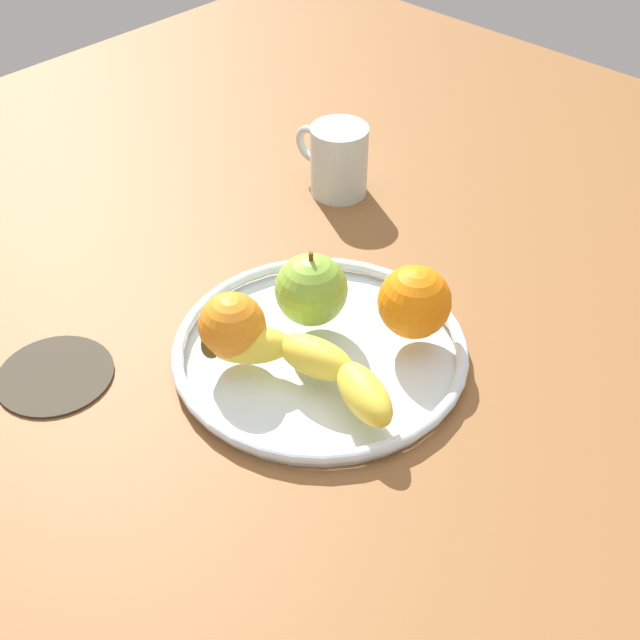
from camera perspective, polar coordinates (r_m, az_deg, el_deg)
ground_plane at (r=84.80cm, az=-0.00°, el=-3.48°), size 156.77×156.77×4.00cm
fruit_bowl at (r=82.79cm, az=-0.00°, el=-2.04°), size 28.61×28.61×1.80cm
banana at (r=77.53cm, az=-1.02°, el=-2.94°), size 20.39×9.67×3.61cm
apple at (r=82.79cm, az=-0.59°, el=2.04°), size 7.16×7.16×7.96cm
orange_front_right at (r=81.86cm, az=6.30°, el=1.21°), size 7.12×7.12×7.12cm
orange_center at (r=79.74cm, az=-5.87°, el=-0.38°), size 6.36×6.36×6.36cm
ambient_mug at (r=105.17cm, az=1.18°, el=10.62°), size 10.60×6.98×8.73cm
ambient_coaster at (r=85.09cm, az=-17.23°, el=-3.47°), size 11.07×11.07×0.60cm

